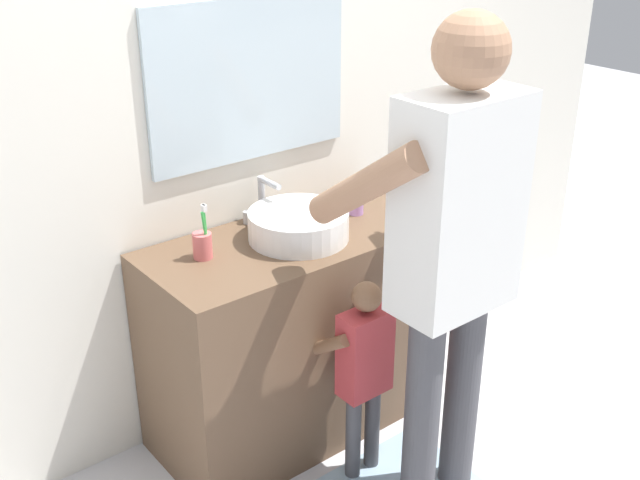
% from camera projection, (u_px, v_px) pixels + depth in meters
% --- Properties ---
extents(ground_plane, '(14.00, 14.00, 0.00)m').
position_uv_depth(ground_plane, '(343.00, 457.00, 3.12)').
color(ground_plane, silver).
extents(back_wall, '(4.40, 0.10, 2.70)m').
position_uv_depth(back_wall, '(244.00, 94.00, 2.98)').
color(back_wall, silver).
rests_on(back_wall, ground).
extents(vanity_cabinet, '(1.18, 0.54, 0.86)m').
position_uv_depth(vanity_cabinet, '(297.00, 334.00, 3.15)').
color(vanity_cabinet, brown).
rests_on(vanity_cabinet, ground).
extents(sink_basin, '(0.38, 0.38, 0.11)m').
position_uv_depth(sink_basin, '(298.00, 225.00, 2.93)').
color(sink_basin, white).
rests_on(sink_basin, vanity_cabinet).
extents(faucet, '(0.18, 0.14, 0.18)m').
position_uv_depth(faucet, '(263.00, 201.00, 3.08)').
color(faucet, '#B7BABF').
rests_on(faucet, vanity_cabinet).
extents(toothbrush_cup, '(0.07, 0.07, 0.21)m').
position_uv_depth(toothbrush_cup, '(203.00, 244.00, 2.78)').
color(toothbrush_cup, '#D86666').
rests_on(toothbrush_cup, vanity_cabinet).
extents(soap_bottle, '(0.06, 0.06, 0.17)m').
position_uv_depth(soap_bottle, '(356.00, 198.00, 3.14)').
color(soap_bottle, '#B27FC6').
rests_on(soap_bottle, vanity_cabinet).
extents(child_toddler, '(0.26, 0.26, 0.84)m').
position_uv_depth(child_toddler, '(363.00, 364.00, 2.83)').
color(child_toddler, '#47474C').
rests_on(child_toddler, ground).
extents(adult_parent, '(0.55, 0.57, 1.77)m').
position_uv_depth(adult_parent, '(452.00, 235.00, 2.50)').
color(adult_parent, '#47474C').
rests_on(adult_parent, ground).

